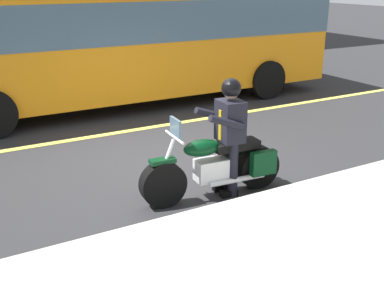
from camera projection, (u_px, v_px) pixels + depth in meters
ground_plane at (162, 164)px, 8.30m from camera, size 80.00×80.00×0.00m
lane_center_stripe at (120, 132)px, 9.94m from camera, size 60.00×0.16×0.01m
motorcycle_main at (217, 167)px, 6.98m from camera, size 2.22×0.70×1.26m
rider_main at (229, 127)px, 6.86m from camera, size 0.65×0.58×1.74m
bus_near at (119, 29)px, 11.45m from camera, size 11.05×2.70×3.30m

